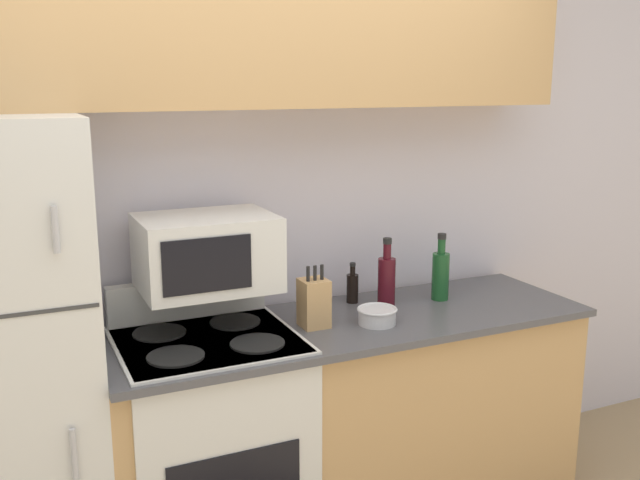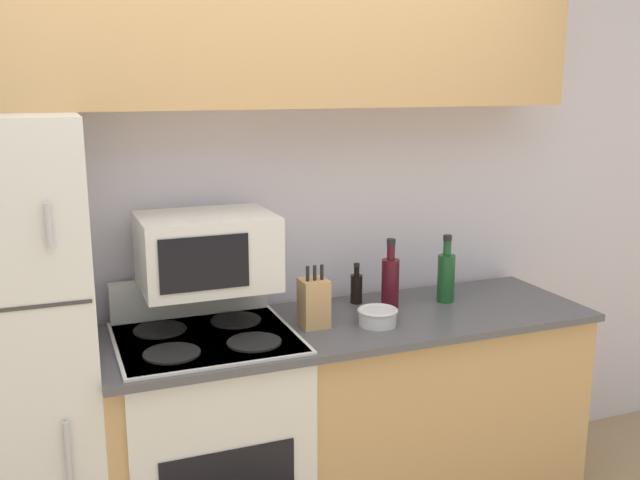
{
  "view_description": "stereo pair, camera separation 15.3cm",
  "coord_description": "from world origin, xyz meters",
  "views": [
    {
      "loc": [
        -0.95,
        -2.18,
        1.88
      ],
      "look_at": [
        0.18,
        0.27,
        1.27
      ],
      "focal_mm": 40.0,
      "sensor_mm": 36.0,
      "label": 1
    },
    {
      "loc": [
        -0.81,
        -2.24,
        1.88
      ],
      "look_at": [
        0.18,
        0.27,
        1.27
      ],
      "focal_mm": 40.0,
      "sensor_mm": 36.0,
      "label": 2
    }
  ],
  "objects": [
    {
      "name": "microwave",
      "position": [
        -0.24,
        0.39,
        1.24
      ],
      "size": [
        0.51,
        0.38,
        0.28
      ],
      "color": "silver",
      "rests_on": "stove"
    },
    {
      "name": "knife_block",
      "position": [
        0.15,
        0.27,
        1.02
      ],
      "size": [
        0.11,
        0.11,
        0.25
      ],
      "color": "tan",
      "rests_on": "lower_cabinets"
    },
    {
      "name": "bowl",
      "position": [
        0.4,
        0.19,
        0.96
      ],
      "size": [
        0.16,
        0.16,
        0.07
      ],
      "color": "silver",
      "rests_on": "lower_cabinets"
    },
    {
      "name": "bottle_wine_red",
      "position": [
        0.55,
        0.38,
        1.04
      ],
      "size": [
        0.08,
        0.08,
        0.3
      ],
      "color": "#470F19",
      "rests_on": "lower_cabinets"
    },
    {
      "name": "upper_cabinets",
      "position": [
        0.0,
        0.48,
        2.09
      ],
      "size": [
        2.68,
        0.31,
        0.63
      ],
      "color": "tan",
      "rests_on": "refrigerator"
    },
    {
      "name": "stove",
      "position": [
        -0.28,
        0.29,
        0.48
      ],
      "size": [
        0.67,
        0.62,
        1.09
      ],
      "color": "silver",
      "rests_on": "ground_plane"
    },
    {
      "name": "wall_back",
      "position": [
        0.0,
        0.66,
        1.27
      ],
      "size": [
        8.0,
        0.05,
        2.55
      ],
      "color": "silver",
      "rests_on": "ground_plane"
    },
    {
      "name": "bottle_soy_sauce",
      "position": [
        0.44,
        0.49,
        0.99
      ],
      "size": [
        0.05,
        0.05,
        0.18
      ],
      "color": "black",
      "rests_on": "lower_cabinets"
    },
    {
      "name": "bottle_wine_green",
      "position": [
        0.81,
        0.36,
        1.04
      ],
      "size": [
        0.08,
        0.08,
        0.3
      ],
      "color": "#194C23",
      "rests_on": "lower_cabinets"
    },
    {
      "name": "lower_cabinets",
      "position": [
        0.33,
        0.3,
        0.46
      ],
      "size": [
        2.02,
        0.64,
        0.92
      ],
      "color": "tan",
      "rests_on": "ground_plane"
    }
  ]
}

